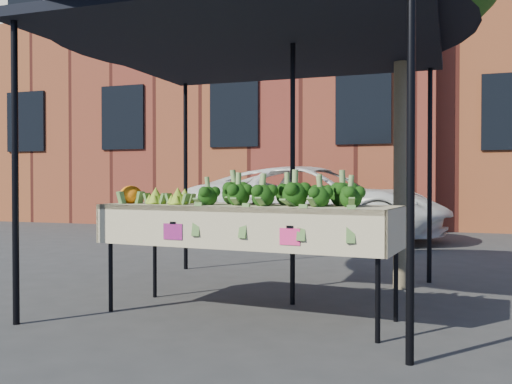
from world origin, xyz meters
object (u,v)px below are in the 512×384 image
at_px(canopy, 258,151).
at_px(vehicle, 315,108).
at_px(table, 248,261).
at_px(street_tree, 401,77).

distance_m(canopy, vehicle, 5.72).
xyz_separation_m(canopy, vehicle, (-0.78, 5.56, 1.11)).
height_order(table, street_tree, street_tree).
xyz_separation_m(table, canopy, (-0.13, 0.63, 0.92)).
bearing_deg(table, vehicle, 98.32).
bearing_deg(table, street_tree, 57.23).
distance_m(table, vehicle, 6.57).
height_order(canopy, vehicle, vehicle).
bearing_deg(canopy, table, -78.46).
xyz_separation_m(table, vehicle, (-0.90, 6.19, 2.03)).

